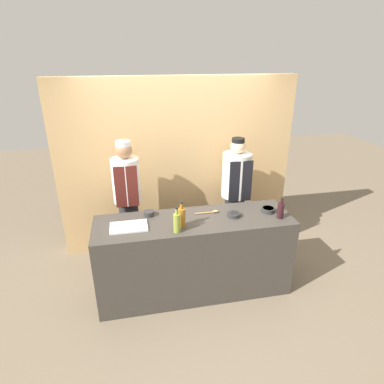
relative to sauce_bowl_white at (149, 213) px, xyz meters
name	(u,v)px	position (x,y,z in m)	size (l,w,h in m)	color
ground_plane	(194,288)	(0.48, -0.20, -0.99)	(14.00, 14.00, 0.00)	#756651
cabinet_wall	(177,166)	(0.48, 0.96, 0.21)	(3.25, 0.18, 2.40)	tan
counter	(194,256)	(0.48, -0.20, -0.51)	(2.21, 0.66, 0.96)	#3D3833
sauce_bowl_white	(149,213)	(0.00, 0.00, 0.00)	(0.12, 0.12, 0.06)	#2D2D2D
sauce_bowl_red	(268,210)	(1.37, -0.18, 0.00)	(0.16, 0.16, 0.05)	#2D2D2D
sauce_bowl_purple	(234,214)	(0.94, -0.21, -0.01)	(0.15, 0.15, 0.04)	#2D2D2D
cutting_board	(129,227)	(-0.23, -0.23, -0.02)	(0.39, 0.25, 0.02)	white
bottle_oil	(177,222)	(0.26, -0.42, 0.08)	(0.07, 0.07, 0.28)	olive
bottle_wine	(281,210)	(1.44, -0.34, 0.07)	(0.07, 0.07, 0.25)	black
bottle_amber	(182,217)	(0.32, -0.32, 0.08)	(0.08, 0.08, 0.29)	#9E661E
wooden_spoon	(211,212)	(0.70, -0.08, -0.02)	(0.28, 0.05, 0.03)	#B2844C
chef_left	(128,201)	(-0.23, 0.51, -0.06)	(0.34, 0.34, 1.71)	#28282D
chef_right	(235,194)	(1.20, 0.51, -0.09)	(0.38, 0.38, 1.67)	#28282D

